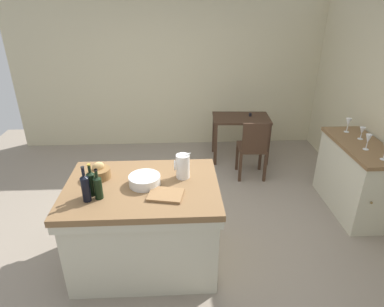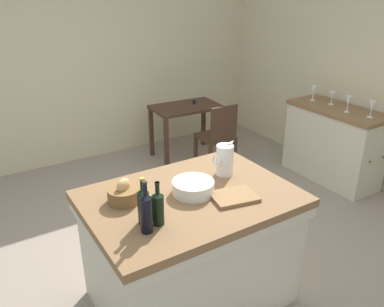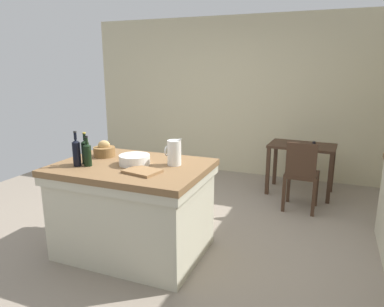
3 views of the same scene
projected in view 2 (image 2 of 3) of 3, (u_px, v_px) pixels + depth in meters
ground_plane at (189, 252)px, 3.53m from camera, size 6.76×6.76×0.00m
wall_back at (83, 62)px, 5.03m from camera, size 5.32×0.12×2.60m
island_table at (191, 245)px, 2.85m from camera, size 1.42×1.02×0.90m
side_cabinet at (333, 144)px, 4.72m from camera, size 0.52×1.18×0.90m
writing_desk at (186, 114)px, 5.27m from camera, size 0.93×0.61×0.78m
wooden_chair at (218, 136)px, 4.83m from camera, size 0.42×0.42×0.91m
pitcher at (225, 160)px, 2.92m from camera, size 0.17×0.13×0.28m
wash_bowl at (193, 187)px, 2.69m from camera, size 0.29×0.29×0.09m
bread_basket at (124, 194)px, 2.58m from camera, size 0.22×0.22×0.17m
cutting_board at (234, 197)px, 2.64m from camera, size 0.34×0.28×0.02m
wine_bottle_dark at (158, 207)px, 2.32m from camera, size 0.07×0.07×0.28m
wine_bottle_amber at (143, 205)px, 2.32m from camera, size 0.07×0.07×0.30m
wine_bottle_green at (146, 212)px, 2.24m from camera, size 0.07×0.07×0.33m
wine_glass_far_left at (372, 106)px, 4.18m from camera, size 0.07×0.07×0.18m
wine_glass_left at (348, 101)px, 4.35m from camera, size 0.07×0.07×0.18m
wine_glass_middle at (332, 96)px, 4.64m from camera, size 0.07×0.07×0.15m
wine_glass_right at (313, 91)px, 4.78m from camera, size 0.07×0.07×0.18m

